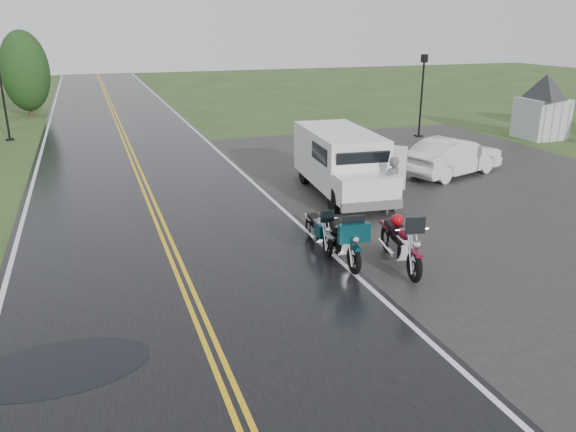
# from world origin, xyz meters

# --- Properties ---
(ground) EXTENTS (120.00, 120.00, 0.00)m
(ground) POSITION_xyz_m (0.00, 0.00, 0.00)
(ground) COLOR #2D471E
(ground) RESTS_ON ground
(road) EXTENTS (8.00, 100.00, 0.04)m
(road) POSITION_xyz_m (0.00, 10.00, 0.02)
(road) COLOR black
(road) RESTS_ON ground
(parking_pad) EXTENTS (14.00, 24.00, 0.03)m
(parking_pad) POSITION_xyz_m (11.00, 5.00, 0.01)
(parking_pad) COLOR black
(parking_pad) RESTS_ON ground
(visitor_center) EXTENTS (16.00, 10.00, 4.80)m
(visitor_center) POSITION_xyz_m (20.00, 12.00, 2.40)
(visitor_center) COLOR #A8AAAD
(visitor_center) RESTS_ON ground
(motorcycle_red) EXTENTS (1.34, 2.61, 1.47)m
(motorcycle_red) POSITION_xyz_m (4.84, -0.66, 0.73)
(motorcycle_red) COLOR #5C0A1D
(motorcycle_red) RESTS_ON ground
(motorcycle_teal) EXTENTS (1.03, 2.41, 1.39)m
(motorcycle_teal) POSITION_xyz_m (3.77, 0.18, 0.70)
(motorcycle_teal) COLOR #042B32
(motorcycle_teal) RESTS_ON ground
(motorcycle_silver) EXTENTS (0.86, 2.01, 1.16)m
(motorcycle_silver) POSITION_xyz_m (3.61, 1.33, 0.58)
(motorcycle_silver) COLOR #AAACB2
(motorcycle_silver) RESTS_ON ground
(van_white) EXTENTS (2.62, 5.77, 2.20)m
(van_white) POSITION_xyz_m (5.24, 4.53, 1.10)
(van_white) COLOR silver
(van_white) RESTS_ON ground
(person_at_van) EXTENTS (0.72, 0.56, 1.75)m
(person_at_van) POSITION_xyz_m (6.84, 3.93, 0.88)
(person_at_van) COLOR #515056
(person_at_van) RESTS_ON ground
(sedan_white) EXTENTS (4.60, 2.80, 1.43)m
(sedan_white) POSITION_xyz_m (11.36, 7.16, 0.72)
(sedan_white) COLOR silver
(sedan_white) RESTS_ON ground
(lamp_post_far_left) EXTENTS (0.37, 0.37, 4.35)m
(lamp_post_far_left) POSITION_xyz_m (-5.44, 20.52, 2.17)
(lamp_post_far_left) COLOR black
(lamp_post_far_left) RESTS_ON ground
(lamp_post_far_right) EXTENTS (0.36, 0.36, 4.17)m
(lamp_post_far_right) POSITION_xyz_m (14.40, 14.35, 2.09)
(lamp_post_far_right) COLOR black
(lamp_post_far_right) RESTS_ON ground
(tree_left_far) EXTENTS (2.91, 2.91, 4.47)m
(tree_left_far) POSITION_xyz_m (-4.99, 28.67, 2.24)
(tree_left_far) COLOR #1E3D19
(tree_left_far) RESTS_ON ground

